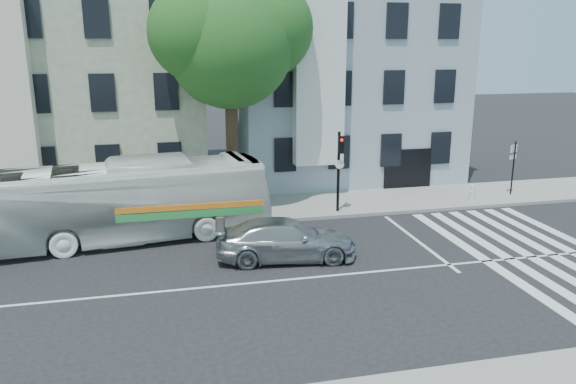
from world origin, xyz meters
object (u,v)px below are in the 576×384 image
object	(u,v)px
bus	(122,201)
fire_hydrant	(472,192)
sedan	(286,240)
traffic_signal	(339,162)

from	to	relation	value
bus	fire_hydrant	size ratio (longest dim) A/B	14.94
sedan	fire_hydrant	world-z (taller)	sedan
bus	traffic_signal	distance (m)	9.42
sedan	traffic_signal	distance (m)	6.10
bus	sedan	world-z (taller)	bus
bus	traffic_signal	bearing A→B (deg)	-88.73
sedan	fire_hydrant	distance (m)	11.72
sedan	fire_hydrant	xyz separation A→B (m)	(10.49, 5.21, -0.19)
sedan	bus	bearing A→B (deg)	66.59
fire_hydrant	bus	bearing A→B (deg)	-173.46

